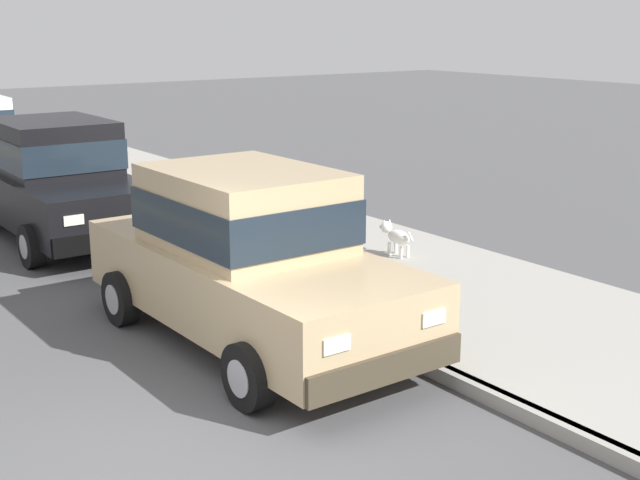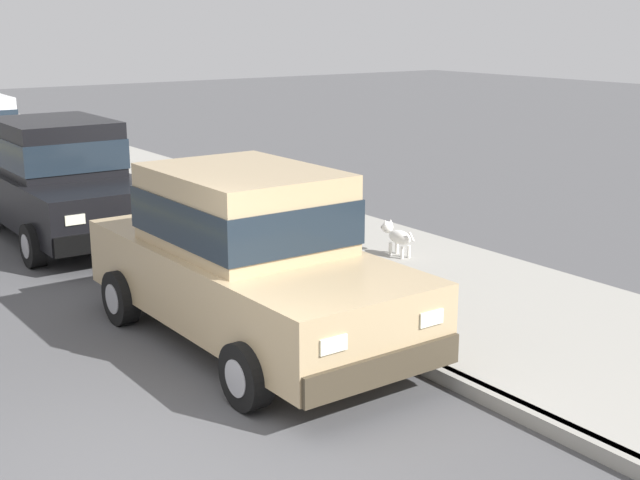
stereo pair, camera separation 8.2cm
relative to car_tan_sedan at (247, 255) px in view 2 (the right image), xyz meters
The scene contains 6 objects.
ground_plane 3.14m from the car_tan_sedan, 137.54° to the right, with size 80.00×80.00×0.00m, color #4C4C4F.
curb 2.43m from the car_tan_sedan, 63.58° to the right, with size 0.16×64.00×0.14m, color gray.
sidewalk 3.57m from the car_tan_sedan, 35.72° to the right, with size 3.60×64.00×0.14m, color #99968E.
car_tan_sedan is the anchor object (origin of this frame).
car_black_sedan 5.74m from the car_tan_sedan, 91.07° to the left, with size 2.05×4.61×1.92m.
dog_white 3.64m from the car_tan_sedan, 22.89° to the left, with size 0.21×0.76×0.49m.
Camera 2 is at (-2.29, -5.68, 3.45)m, focal length 47.97 mm.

